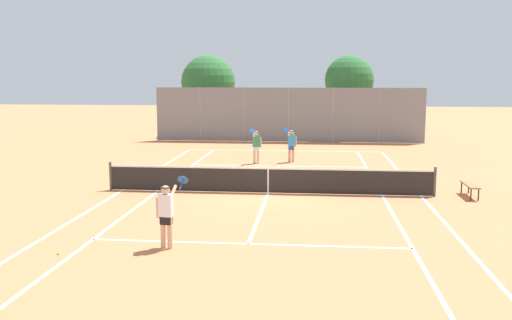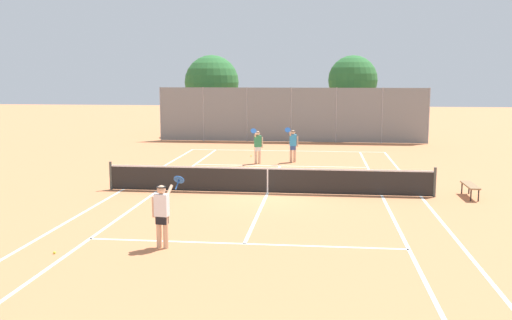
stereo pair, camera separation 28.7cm
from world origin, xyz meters
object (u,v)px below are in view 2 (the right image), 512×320
(player_far_right, at_px, (293,144))
(tree_behind_left, at_px, (212,84))
(player_far_left, at_px, (258,145))
(loose_tennis_ball_1, at_px, (54,253))
(tennis_net, at_px, (268,180))
(courtside_bench, at_px, (470,186))
(tree_behind_right, at_px, (353,82))
(loose_tennis_ball_0, at_px, (251,156))
(player_near_side, at_px, (162,212))

(player_far_right, xyz_separation_m, tree_behind_left, (-6.42, 12.24, 2.71))
(player_far_left, xyz_separation_m, loose_tennis_ball_1, (-3.33, -14.73, -0.89))
(tennis_net, relative_size, player_far_left, 6.76)
(player_far_left, bearing_deg, courtside_bench, -39.65)
(tree_behind_right, bearing_deg, loose_tennis_ball_1, -107.45)
(loose_tennis_ball_0, relative_size, tree_behind_left, 0.01)
(player_far_right, distance_m, tree_behind_right, 12.57)
(player_near_side, distance_m, courtside_bench, 11.58)
(loose_tennis_ball_0, bearing_deg, player_near_side, -90.82)
(player_near_side, xyz_separation_m, loose_tennis_ball_1, (-2.48, -0.78, -0.89))
(tennis_net, xyz_separation_m, player_far_left, (-1.14, 6.99, 0.42))
(tree_behind_left, bearing_deg, player_far_left, -69.83)
(player_far_right, distance_m, loose_tennis_ball_1, 16.20)
(loose_tennis_ball_0, relative_size, loose_tennis_ball_1, 1.00)
(tennis_net, distance_m, tree_behind_right, 20.05)
(loose_tennis_ball_1, relative_size, tree_behind_right, 0.01)
(player_far_left, bearing_deg, player_near_side, -93.48)
(tree_behind_right, bearing_deg, tennis_net, -101.81)
(player_near_side, xyz_separation_m, tree_behind_right, (6.03, 26.31, 2.94))
(courtside_bench, bearing_deg, player_near_side, -142.50)
(loose_tennis_ball_0, bearing_deg, tennis_net, -79.44)
(loose_tennis_ball_0, distance_m, tree_behind_left, 11.82)
(loose_tennis_ball_0, distance_m, courtside_bench, 12.92)
(player_far_left, xyz_separation_m, tree_behind_left, (-4.73, 12.89, 2.71))
(tennis_net, xyz_separation_m, loose_tennis_ball_1, (-4.47, -7.74, -0.48))
(player_far_left, distance_m, tree_behind_right, 13.72)
(loose_tennis_ball_1, height_order, tree_behind_left, tree_behind_left)
(loose_tennis_ball_1, bearing_deg, tree_behind_left, 92.91)
(player_far_left, height_order, tree_behind_right, tree_behind_right)
(player_near_side, height_order, loose_tennis_ball_0, player_near_side)
(loose_tennis_ball_0, bearing_deg, tree_behind_right, 59.77)
(player_far_left, bearing_deg, player_far_right, 21.04)
(tennis_net, xyz_separation_m, courtside_bench, (7.19, 0.09, -0.10))
(player_far_right, height_order, tree_behind_left, tree_behind_left)
(player_near_side, bearing_deg, tree_behind_right, 77.09)
(player_far_right, height_order, tree_behind_right, tree_behind_right)
(tennis_net, relative_size, tree_behind_left, 2.10)
(player_far_left, height_order, player_far_right, same)
(player_far_left, height_order, tree_behind_left, tree_behind_left)
(player_far_left, distance_m, loose_tennis_ball_0, 2.64)
(player_near_side, distance_m, loose_tennis_ball_1, 2.75)
(player_near_side, relative_size, tree_behind_left, 0.31)
(player_far_right, height_order, loose_tennis_ball_0, player_far_right)
(loose_tennis_ball_1, distance_m, tree_behind_left, 27.89)
(player_far_right, xyz_separation_m, tree_behind_right, (3.50, 11.71, 2.94))
(courtside_bench, height_order, tree_behind_left, tree_behind_left)
(tree_behind_left, bearing_deg, loose_tennis_ball_0, -68.54)
(tennis_net, distance_m, courtside_bench, 7.19)
(player_far_left, bearing_deg, loose_tennis_ball_0, 104.31)
(player_far_left, distance_m, tree_behind_left, 13.99)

